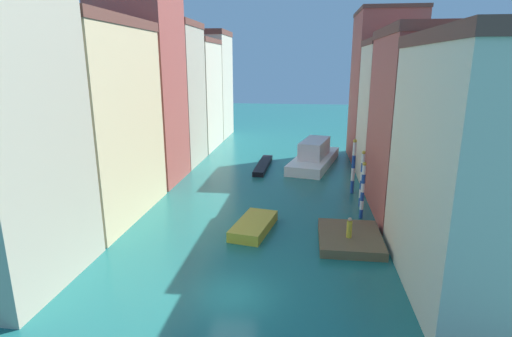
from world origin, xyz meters
TOP-DOWN VIEW (x-y plane):
  - ground_plane at (0.00, 24.50)m, footprint 154.00×154.00m
  - building_left_1 at (-12.62, 10.20)m, footprint 7.06×11.75m
  - building_left_2 at (-12.62, 20.15)m, footprint 7.06×7.56m
  - building_left_3 at (-12.62, 27.94)m, footprint 7.06×7.84m
  - building_left_4 at (-12.62, 37.06)m, footprint 7.06×9.71m
  - building_left_5 at (-12.62, 46.41)m, footprint 7.06×8.63m
  - building_right_0 at (12.62, 2.57)m, footprint 7.06×11.98m
  - building_right_1 at (12.62, 13.96)m, footprint 7.06×10.66m
  - building_right_2 at (12.62, 23.31)m, footprint 7.06×8.11m
  - building_right_3 at (12.62, 32.42)m, footprint 7.06×9.66m
  - waterfront_dock at (6.79, 7.40)m, footprint 4.15×5.30m
  - person_on_dock at (6.65, 6.86)m, footprint 0.36×0.36m
  - mooring_pole_0 at (8.09, 12.05)m, footprint 0.32×0.32m
  - mooring_pole_1 at (8.37, 14.73)m, footprint 0.32×0.32m
  - mooring_pole_2 at (8.03, 18.29)m, footprint 0.35×0.35m
  - vaporetto_white at (4.64, 28.50)m, footprint 6.53×12.69m
  - gondola_black at (-1.25, 26.59)m, footprint 1.46×8.40m
  - motorboat_0 at (0.04, 8.52)m, footprint 3.14×5.41m

SIDE VIEW (x-z plane):
  - ground_plane at x=0.00m, z-range 0.00..0.00m
  - gondola_black at x=-1.25m, z-range 0.00..0.55m
  - waterfront_dock at x=6.79m, z-range 0.00..0.60m
  - motorboat_0 at x=0.04m, z-range 0.00..0.75m
  - vaporetto_white at x=4.64m, z-range -0.40..2.66m
  - person_on_dock at x=6.65m, z-range 0.55..1.95m
  - mooring_pole_0 at x=8.09m, z-range 0.05..4.60m
  - mooring_pole_1 at x=8.37m, z-range 0.05..4.90m
  - mooring_pole_2 at x=8.03m, z-range 0.05..5.20m
  - building_right_0 at x=12.62m, z-range 0.01..13.41m
  - building_right_2 at x=12.62m, z-range 0.01..14.09m
  - building_right_1 at x=12.62m, z-range 0.01..14.45m
  - building_left_4 at x=-12.62m, z-range 0.01..15.05m
  - building_left_1 at x=-12.62m, z-range 0.01..15.11m
  - building_left_3 at x=-12.62m, z-range 0.01..16.42m
  - building_left_5 at x=-12.62m, z-range 0.02..16.73m
  - building_right_3 at x=12.62m, z-range 0.01..17.81m
  - building_left_2 at x=-12.62m, z-range 0.01..18.95m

